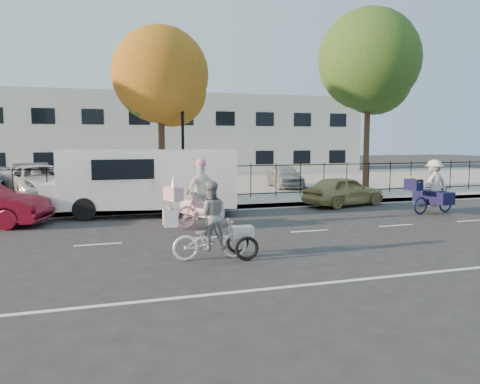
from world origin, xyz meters
name	(u,v)px	position (x,y,z in m)	size (l,w,h in m)	color
ground	(211,237)	(0.00, 0.00, 0.00)	(120.00, 120.00, 0.00)	#333334
road_markings	(211,237)	(0.00, 0.00, 0.01)	(60.00, 9.52, 0.01)	silver
curb	(179,209)	(0.00, 5.05, 0.07)	(60.00, 0.10, 0.15)	#A8A399
sidewalk	(175,205)	(0.00, 6.10, 0.07)	(60.00, 2.20, 0.15)	#A8A399
parking_lot	(149,185)	(0.00, 15.00, 0.07)	(60.00, 15.60, 0.15)	#A8A399
iron_fence	(170,183)	(0.00, 7.20, 0.90)	(58.00, 0.06, 1.50)	black
building	(134,136)	(0.00, 25.00, 3.00)	(34.00, 10.00, 6.00)	silver
lamppost	(183,130)	(0.50, 6.80, 3.11)	(0.36, 0.36, 4.33)	black
street_sign	(125,172)	(-1.85, 6.80, 1.42)	(0.85, 0.06, 1.80)	black
zebra_trike	(210,229)	(-0.57, -2.28, 0.69)	(2.08, 0.81, 1.78)	white
unicorn_bike	(200,202)	(0.07, 1.61, 0.79)	(2.15, 1.57, 2.13)	#E0AABD
bull_bike	(433,192)	(8.80, 1.75, 0.79)	(2.16, 1.50, 1.98)	#101636
white_van	(147,179)	(-1.24, 4.50, 1.29)	(6.90, 3.28, 2.33)	white
gold_sedan	(344,191)	(6.70, 4.50, 0.61)	(1.45, 3.60, 1.23)	#9F9356
lot_car_b	(39,181)	(-5.36, 9.86, 0.87)	(2.39, 5.18, 1.44)	white
lot_car_c	(32,179)	(-5.85, 11.43, 0.87)	(1.53, 4.39, 1.45)	#4E4F56
lot_car_d	(285,176)	(6.73, 10.73, 0.75)	(1.43, 3.55, 1.21)	#999CA0
tree_mid	(164,80)	(-0.09, 7.86, 5.22)	(4.07, 4.07, 7.45)	#442D1D
tree_east	(371,65)	(9.95, 7.86, 6.29)	(4.90, 4.90, 8.98)	#442D1D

